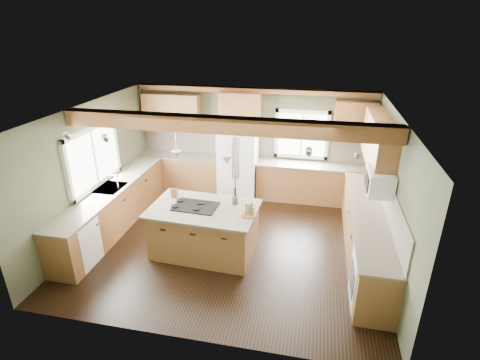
# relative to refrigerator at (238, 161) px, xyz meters

# --- Properties ---
(floor) EXTENTS (5.60, 5.60, 0.00)m
(floor) POSITION_rel_refrigerator_xyz_m (0.30, -2.12, -0.90)
(floor) COLOR black
(floor) RESTS_ON ground
(ceiling) EXTENTS (5.60, 5.60, 0.00)m
(ceiling) POSITION_rel_refrigerator_xyz_m (0.30, -2.12, 1.70)
(ceiling) COLOR silver
(ceiling) RESTS_ON wall_back
(wall_back) EXTENTS (5.60, 0.00, 5.60)m
(wall_back) POSITION_rel_refrigerator_xyz_m (0.30, 0.38, 0.40)
(wall_back) COLOR #414632
(wall_back) RESTS_ON ground
(wall_left) EXTENTS (0.00, 5.00, 5.00)m
(wall_left) POSITION_rel_refrigerator_xyz_m (-2.50, -2.12, 0.40)
(wall_left) COLOR #414632
(wall_left) RESTS_ON ground
(wall_right) EXTENTS (0.00, 5.00, 5.00)m
(wall_right) POSITION_rel_refrigerator_xyz_m (3.10, -2.12, 0.40)
(wall_right) COLOR #414632
(wall_right) RESTS_ON ground
(ceiling_beam) EXTENTS (5.55, 0.26, 0.26)m
(ceiling_beam) POSITION_rel_refrigerator_xyz_m (0.30, -2.53, 1.57)
(ceiling_beam) COLOR brown
(ceiling_beam) RESTS_ON ceiling
(soffit_trim) EXTENTS (5.55, 0.20, 0.10)m
(soffit_trim) POSITION_rel_refrigerator_xyz_m (0.30, 0.28, 1.64)
(soffit_trim) COLOR brown
(soffit_trim) RESTS_ON ceiling
(backsplash_back) EXTENTS (5.58, 0.03, 0.58)m
(backsplash_back) POSITION_rel_refrigerator_xyz_m (0.30, 0.36, 0.31)
(backsplash_back) COLOR brown
(backsplash_back) RESTS_ON wall_back
(backsplash_right) EXTENTS (0.03, 3.70, 0.58)m
(backsplash_right) POSITION_rel_refrigerator_xyz_m (3.08, -2.07, 0.31)
(backsplash_right) COLOR brown
(backsplash_right) RESTS_ON wall_right
(base_cab_back_left) EXTENTS (2.02, 0.60, 0.88)m
(base_cab_back_left) POSITION_rel_refrigerator_xyz_m (-1.49, 0.08, -0.46)
(base_cab_back_left) COLOR brown
(base_cab_back_left) RESTS_ON floor
(counter_back_left) EXTENTS (2.06, 0.64, 0.04)m
(counter_back_left) POSITION_rel_refrigerator_xyz_m (-1.49, 0.08, 0.00)
(counter_back_left) COLOR #50463A
(counter_back_left) RESTS_ON base_cab_back_left
(base_cab_back_right) EXTENTS (2.62, 0.60, 0.88)m
(base_cab_back_right) POSITION_rel_refrigerator_xyz_m (1.79, 0.08, -0.46)
(base_cab_back_right) COLOR brown
(base_cab_back_right) RESTS_ON floor
(counter_back_right) EXTENTS (2.66, 0.64, 0.04)m
(counter_back_right) POSITION_rel_refrigerator_xyz_m (1.79, 0.08, 0.00)
(counter_back_right) COLOR #50463A
(counter_back_right) RESTS_ON base_cab_back_right
(base_cab_left) EXTENTS (0.60, 3.70, 0.88)m
(base_cab_left) POSITION_rel_refrigerator_xyz_m (-2.20, -2.07, -0.46)
(base_cab_left) COLOR brown
(base_cab_left) RESTS_ON floor
(counter_left) EXTENTS (0.64, 3.74, 0.04)m
(counter_left) POSITION_rel_refrigerator_xyz_m (-2.20, -2.07, 0.00)
(counter_left) COLOR #50463A
(counter_left) RESTS_ON base_cab_left
(base_cab_right) EXTENTS (0.60, 3.70, 0.88)m
(base_cab_right) POSITION_rel_refrigerator_xyz_m (2.80, -2.07, -0.46)
(base_cab_right) COLOR brown
(base_cab_right) RESTS_ON floor
(counter_right) EXTENTS (0.64, 3.74, 0.04)m
(counter_right) POSITION_rel_refrigerator_xyz_m (2.80, -2.07, 0.00)
(counter_right) COLOR #50463A
(counter_right) RESTS_ON base_cab_right
(upper_cab_back_left) EXTENTS (1.40, 0.35, 0.90)m
(upper_cab_back_left) POSITION_rel_refrigerator_xyz_m (-1.69, 0.21, 1.05)
(upper_cab_back_left) COLOR brown
(upper_cab_back_left) RESTS_ON wall_back
(upper_cab_over_fridge) EXTENTS (0.96, 0.35, 0.70)m
(upper_cab_over_fridge) POSITION_rel_refrigerator_xyz_m (-0.00, 0.21, 1.25)
(upper_cab_over_fridge) COLOR brown
(upper_cab_over_fridge) RESTS_ON wall_back
(upper_cab_right) EXTENTS (0.35, 2.20, 0.90)m
(upper_cab_right) POSITION_rel_refrigerator_xyz_m (2.92, -1.22, 1.05)
(upper_cab_right) COLOR brown
(upper_cab_right) RESTS_ON wall_right
(upper_cab_back_corner) EXTENTS (0.90, 0.35, 0.90)m
(upper_cab_back_corner) POSITION_rel_refrigerator_xyz_m (2.60, 0.21, 1.05)
(upper_cab_back_corner) COLOR brown
(upper_cab_back_corner) RESTS_ON wall_back
(window_left) EXTENTS (0.04, 1.60, 1.05)m
(window_left) POSITION_rel_refrigerator_xyz_m (-2.48, -2.07, 0.65)
(window_left) COLOR white
(window_left) RESTS_ON wall_left
(window_back) EXTENTS (1.10, 0.04, 1.00)m
(window_back) POSITION_rel_refrigerator_xyz_m (1.45, 0.36, 0.65)
(window_back) COLOR white
(window_back) RESTS_ON wall_back
(sink) EXTENTS (0.50, 0.65, 0.03)m
(sink) POSITION_rel_refrigerator_xyz_m (-2.20, -2.07, 0.01)
(sink) COLOR #262628
(sink) RESTS_ON counter_left
(faucet) EXTENTS (0.02, 0.02, 0.28)m
(faucet) POSITION_rel_refrigerator_xyz_m (-2.02, -2.07, 0.15)
(faucet) COLOR #B2B2B7
(faucet) RESTS_ON sink
(dishwasher) EXTENTS (0.60, 0.60, 0.84)m
(dishwasher) POSITION_rel_refrigerator_xyz_m (-2.19, -3.37, -0.47)
(dishwasher) COLOR white
(dishwasher) RESTS_ON floor
(oven) EXTENTS (0.60, 0.72, 0.84)m
(oven) POSITION_rel_refrigerator_xyz_m (2.79, -3.37, -0.47)
(oven) COLOR white
(oven) RESTS_ON floor
(microwave) EXTENTS (0.40, 0.70, 0.38)m
(microwave) POSITION_rel_refrigerator_xyz_m (2.88, -2.17, 0.65)
(microwave) COLOR white
(microwave) RESTS_ON wall_right
(pendant_left) EXTENTS (0.18, 0.18, 0.16)m
(pendant_left) POSITION_rel_refrigerator_xyz_m (-0.55, -2.51, 0.98)
(pendant_left) COLOR #B2B2B7
(pendant_left) RESTS_ON ceiling
(pendant_right) EXTENTS (0.18, 0.18, 0.16)m
(pendant_right) POSITION_rel_refrigerator_xyz_m (0.35, -2.56, 0.98)
(pendant_right) COLOR #B2B2B7
(pendant_right) RESTS_ON ceiling
(refrigerator) EXTENTS (0.90, 0.74, 1.80)m
(refrigerator) POSITION_rel_refrigerator_xyz_m (0.00, 0.00, 0.00)
(refrigerator) COLOR silver
(refrigerator) RESTS_ON floor
(island) EXTENTS (1.86, 1.20, 0.88)m
(island) POSITION_rel_refrigerator_xyz_m (-0.10, -2.53, -0.46)
(island) COLOR brown
(island) RESTS_ON floor
(island_top) EXTENTS (1.99, 1.32, 0.04)m
(island_top) POSITION_rel_refrigerator_xyz_m (-0.10, -2.53, 0.00)
(island_top) COLOR #50463A
(island_top) RESTS_ON island
(cooktop) EXTENTS (0.81, 0.56, 0.02)m
(cooktop) POSITION_rel_refrigerator_xyz_m (-0.25, -2.52, 0.03)
(cooktop) COLOR black
(cooktop) RESTS_ON island_top
(knife_block) EXTENTS (0.12, 0.09, 0.19)m
(knife_block) POSITION_rel_refrigerator_xyz_m (-0.76, -2.23, 0.11)
(knife_block) COLOR brown
(knife_block) RESTS_ON island_top
(utensil_crock) EXTENTS (0.13, 0.13, 0.15)m
(utensil_crock) POSITION_rel_refrigerator_xyz_m (0.42, -2.26, 0.09)
(utensil_crock) COLOR #453E37
(utensil_crock) RESTS_ON island_top
(bottle_tray) EXTENTS (0.29, 0.29, 0.24)m
(bottle_tray) POSITION_rel_refrigerator_xyz_m (0.75, -2.65, 0.14)
(bottle_tray) COLOR #582E1A
(bottle_tray) RESTS_ON island_top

